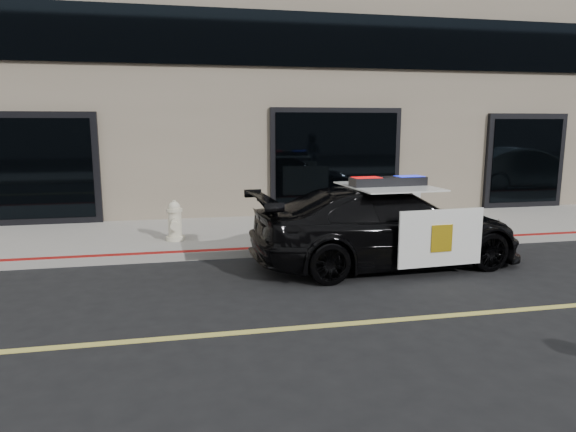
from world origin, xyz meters
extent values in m
plane|color=black|center=(0.00, 0.00, 0.00)|extent=(120.00, 120.00, 0.00)
cube|color=gray|center=(0.00, 5.25, 0.07)|extent=(60.00, 3.50, 0.15)
cube|color=#756856|center=(0.00, 10.50, 6.00)|extent=(60.00, 7.00, 12.00)
imported|color=black|center=(-1.41, 2.50, 0.70)|extent=(2.56, 5.04, 1.39)
cube|color=white|center=(-0.89, 1.54, 0.67)|extent=(1.48, 0.13, 0.93)
cube|color=white|center=(-1.01, 3.53, 0.67)|extent=(1.48, 0.13, 0.93)
cube|color=white|center=(-1.41, 2.50, 1.40)|extent=(1.50, 1.76, 0.02)
cube|color=gold|center=(-0.89, 1.51, 0.67)|extent=(0.37, 0.04, 0.44)
cube|color=black|center=(-1.41, 2.50, 1.49)|extent=(1.35, 0.43, 0.16)
cube|color=red|center=(-1.82, 2.48, 1.50)|extent=(0.48, 0.33, 0.15)
cube|color=#0C19CC|center=(-1.01, 2.53, 1.50)|extent=(0.48, 0.33, 0.15)
cylinder|color=beige|center=(-5.09, 4.58, 0.19)|extent=(0.37, 0.37, 0.08)
cylinder|color=beige|center=(-5.09, 4.58, 0.49)|extent=(0.27, 0.27, 0.51)
cylinder|color=beige|center=(-5.09, 4.58, 0.76)|extent=(0.32, 0.32, 0.06)
sphere|color=beige|center=(-5.09, 4.58, 0.83)|extent=(0.24, 0.24, 0.24)
cylinder|color=beige|center=(-5.09, 4.58, 0.93)|extent=(0.07, 0.07, 0.07)
cylinder|color=beige|center=(-5.09, 4.76, 0.56)|extent=(0.13, 0.12, 0.13)
cylinder|color=beige|center=(-5.09, 4.41, 0.56)|extent=(0.13, 0.12, 0.13)
cylinder|color=beige|center=(-5.09, 4.38, 0.49)|extent=(0.17, 0.14, 0.17)
camera|label=1|loc=(-4.90, -5.80, 2.47)|focal=32.00mm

